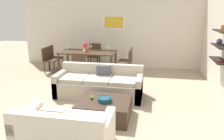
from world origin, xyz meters
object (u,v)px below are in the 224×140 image
object	(u,v)px
wine_glass_left_near	(67,48)
dining_chair_head	(94,54)
decorative_bowl	(105,99)
dining_chair_right_near	(126,62)
wine_glass_right_far	(108,48)
coffee_table	(104,109)
dining_table	(88,53)
dining_chair_left_far	(54,56)
dining_chair_right_far	(128,59)
dining_chair_left_near	(49,58)
wine_glass_foot	(84,51)
centerpiece_vase	(85,47)
loveseat_white	(65,133)
sofa_beige	(99,85)
apple_on_coffee_table	(92,97)
wine_glass_head	(91,46)
dining_chair_foot	(80,64)

from	to	relation	value
wine_glass_left_near	dining_chair_head	bearing A→B (deg)	54.21
decorative_bowl	dining_chair_right_near	xyz separation A→B (m)	(0.05, 3.06, 0.08)
wine_glass_right_far	coffee_table	bearing A→B (deg)	-79.85
dining_table	wine_glass_left_near	size ratio (longest dim) A/B	10.86
dining_chair_left_far	dining_chair_right_far	xyz separation A→B (m)	(2.76, 0.00, 0.00)
dining_chair_left_near	wine_glass_foot	bearing A→B (deg)	-8.07
dining_chair_right_far	centerpiece_vase	size ratio (longest dim) A/B	2.70
loveseat_white	dining_chair_right_far	xyz separation A→B (m)	(0.45, 4.65, 0.21)
coffee_table	wine_glass_right_far	xyz separation A→B (m)	(-0.60, 3.34, 0.70)
dining_chair_right_near	dining_chair_right_far	xyz separation A→B (m)	(0.00, 0.42, 0.00)
decorative_bowl	sofa_beige	bearing A→B (deg)	108.72
apple_on_coffee_table	dining_chair_head	distance (m)	4.20
wine_glass_foot	apple_on_coffee_table	bearing A→B (deg)	-69.59
coffee_table	dining_chair_left_far	xyz separation A→B (m)	(-2.69, 3.44, 0.31)
sofa_beige	wine_glass_right_far	distance (m)	2.26
dining_chair_right_far	wine_glass_head	bearing A→B (deg)	171.93
coffee_table	wine_glass_right_far	bearing A→B (deg)	100.15
dining_chair_right_far	wine_glass_foot	xyz separation A→B (m)	(-1.38, -0.61, 0.36)
dining_chair_right_near	dining_chair_foot	distance (m)	1.53
wine_glass_foot	dining_chair_right_far	bearing A→B (deg)	23.98
wine_glass_foot	wine_glass_head	xyz separation A→B (m)	(-0.00, 0.81, 0.01)
loveseat_white	dining_chair_head	size ratio (longest dim) A/B	1.68
sofa_beige	coffee_table	xyz separation A→B (m)	(0.39, -1.17, -0.10)
dining_chair_right_far	wine_glass_head	world-z (taller)	wine_glass_head
dining_chair_foot	dining_table	bearing A→B (deg)	90.00
dining_chair_left_near	wine_glass_left_near	world-z (taller)	wine_glass_left_near
dining_table	decorative_bowl	bearing A→B (deg)	-67.87
dining_chair_left_near	wine_glass_head	size ratio (longest dim) A/B	5.49
dining_chair_right_near	dining_chair_right_far	world-z (taller)	same
dining_chair_right_near	dining_chair_head	xyz separation A→B (m)	(-1.38, 1.08, 0.00)
sofa_beige	decorative_bowl	world-z (taller)	sofa_beige
dining_chair_left_far	dining_chair_right_far	world-z (taller)	same
dining_chair_right_far	wine_glass_right_far	bearing A→B (deg)	-171.99
sofa_beige	decorative_bowl	distance (m)	1.29
loveseat_white	dining_table	world-z (taller)	loveseat_white
loveseat_white	dining_chair_left_near	xyz separation A→B (m)	(-2.32, 4.23, 0.21)
dining_chair_head	wine_glass_foot	size ratio (longest dim) A/B	5.43
decorative_bowl	dining_chair_left_near	distance (m)	4.09
sofa_beige	wine_glass_left_near	distance (m)	2.60
dining_chair_foot	dining_chair_left_near	bearing A→B (deg)	154.36
dining_chair_right_near	wine_glass_left_near	size ratio (longest dim) A/B	4.91
apple_on_coffee_table	dining_chair_right_far	size ratio (longest dim) A/B	0.08
wine_glass_foot	centerpiece_vase	world-z (taller)	centerpiece_vase
centerpiece_vase	dining_chair_left_near	bearing A→B (deg)	-171.02
sofa_beige	dining_chair_right_far	xyz separation A→B (m)	(0.46, 2.27, 0.21)
coffee_table	dining_chair_left_near	world-z (taller)	dining_chair_left_near
dining_table	dining_chair_left_far	distance (m)	1.41
dining_chair_foot	wine_glass_right_far	world-z (taller)	wine_glass_right_far
sofa_beige	wine_glass_left_near	xyz separation A→B (m)	(-1.63, 1.94, 0.59)
coffee_table	apple_on_coffee_table	xyz separation A→B (m)	(-0.27, 0.03, 0.23)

